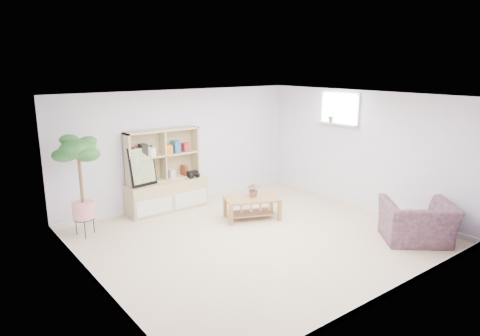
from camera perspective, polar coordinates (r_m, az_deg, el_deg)
floor at (r=7.43m, az=2.30°, el=-9.30°), size 5.50×5.00×0.01m
ceiling at (r=6.86m, az=2.49°, el=9.49°), size 5.50×5.00×0.01m
walls at (r=7.05m, az=2.39°, el=-0.28°), size 5.51×5.01×2.40m
baseboard at (r=7.41m, az=2.30°, el=-8.94°), size 5.50×5.00×0.10m
window at (r=9.26m, az=13.21°, el=7.75°), size 0.10×0.98×0.68m
window_sill at (r=9.25m, az=12.86°, el=5.76°), size 0.14×1.00×0.04m
storage_unit at (r=8.68m, az=-9.86°, el=-0.38°), size 1.64×0.55×1.64m
poster at (r=8.39m, az=-12.88°, el=0.20°), size 0.56×0.20×0.76m
toy_truck at (r=8.89m, az=-6.32°, el=-0.78°), size 0.29×0.20×0.16m
coffee_table at (r=8.25m, az=1.59°, el=-5.38°), size 1.15×0.90×0.41m
table_plant at (r=8.21m, az=1.86°, el=-2.85°), size 0.35×0.33×0.30m
floor_tree at (r=7.72m, az=-20.40°, el=-2.34°), size 0.77×0.77×1.77m
armchair at (r=7.71m, az=22.57°, el=-6.34°), size 1.43×1.42×0.80m
sill_plant at (r=9.34m, az=12.11°, el=6.81°), size 0.15×0.13×0.26m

